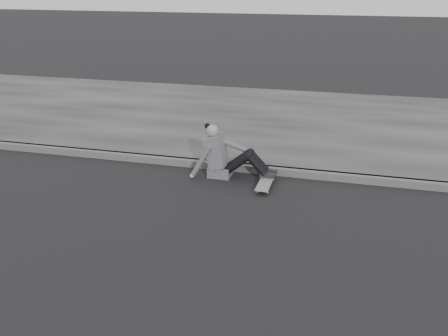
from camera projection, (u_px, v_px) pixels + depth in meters
The scene contains 5 objects.
ground at pixel (392, 272), 5.53m from camera, with size 80.00×80.00×0.00m, color black.
curb at pixel (384, 181), 7.84m from camera, with size 24.00×0.16×0.12m, color #515151.
sidewalk at pixel (379, 128), 10.56m from camera, with size 24.00×6.00×0.12m, color #3A3A3A.
skateboard at pixel (266, 182), 7.77m from camera, with size 0.20×0.78×0.09m.
seated_woman at pixel (224, 155), 8.06m from camera, with size 1.38×0.46×0.88m.
Camera 1 is at (-0.59, -5.07, 3.07)m, focal length 40.00 mm.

